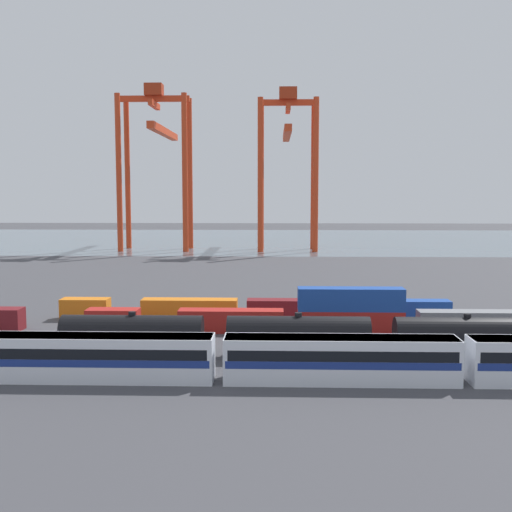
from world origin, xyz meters
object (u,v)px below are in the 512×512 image
(shipping_container_8, at_px, (85,309))
(gantry_crane_west, at_px, (157,149))
(gantry_crane_central, at_px, (288,152))
(shipping_container_11, at_px, (401,310))
(freight_tank_row, at_px, (298,336))
(passenger_train, at_px, (341,358))

(shipping_container_8, distance_m, gantry_crane_west, 102.29)
(shipping_container_8, relative_size, gantry_crane_central, 0.14)
(shipping_container_11, relative_size, gantry_crane_central, 0.27)
(gantry_crane_west, bearing_deg, freight_tank_row, -73.03)
(freight_tank_row, xyz_separation_m, shipping_container_8, (-26.46, 18.05, -0.82))
(gantry_crane_west, bearing_deg, shipping_container_8, -84.75)
(freight_tank_row, bearing_deg, passenger_train, -66.73)
(passenger_train, xyz_separation_m, gantry_crane_west, (-38.81, 124.03, 26.04))
(freight_tank_row, height_order, shipping_container_11, freight_tank_row)
(gantry_crane_west, relative_size, gantry_crane_central, 1.03)
(shipping_container_11, relative_size, gantry_crane_west, 0.27)
(gantry_crane_west, bearing_deg, shipping_container_11, -63.45)
(passenger_train, bearing_deg, gantry_crane_west, 107.38)
(passenger_train, relative_size, shipping_container_8, 10.13)
(freight_tank_row, bearing_deg, gantry_crane_west, 106.97)
(freight_tank_row, distance_m, gantry_crane_central, 118.28)
(freight_tank_row, xyz_separation_m, gantry_crane_west, (-35.50, 116.33, 26.06))
(shipping_container_8, relative_size, gantry_crane_west, 0.13)
(shipping_container_8, relative_size, shipping_container_11, 0.50)
(passenger_train, relative_size, shipping_container_11, 5.06)
(passenger_train, height_order, shipping_container_11, passenger_train)
(shipping_container_11, bearing_deg, freight_tank_row, -127.04)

